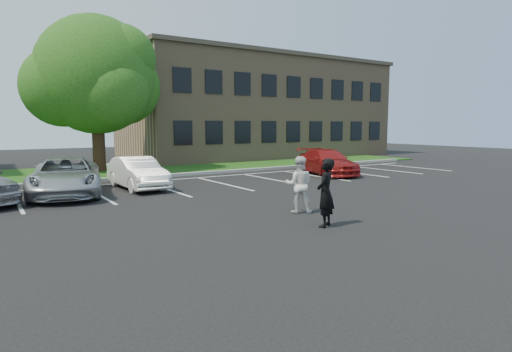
{
  "coord_description": "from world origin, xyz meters",
  "views": [
    {
      "loc": [
        -6.72,
        -9.2,
        2.71
      ],
      "look_at": [
        0.0,
        1.0,
        1.25
      ],
      "focal_mm": 30.0,
      "sensor_mm": 36.0,
      "label": 1
    }
  ],
  "objects_px": {
    "office_building": "(258,108)",
    "man_white_shirt": "(299,185)",
    "tree": "(97,78)",
    "man_black_suit": "(325,193)",
    "car_white_sedan": "(137,173)",
    "car_red_compact": "(327,162)",
    "car_silver_minivan": "(66,177)"
  },
  "relations": [
    {
      "from": "office_building",
      "to": "man_white_shirt",
      "type": "distance_m",
      "value": 24.63
    },
    {
      "from": "tree",
      "to": "man_white_shirt",
      "type": "relative_size",
      "value": 5.0
    },
    {
      "from": "man_black_suit",
      "to": "car_white_sedan",
      "type": "relative_size",
      "value": 0.45
    },
    {
      "from": "office_building",
      "to": "car_white_sedan",
      "type": "bearing_deg",
      "value": -138.45
    },
    {
      "from": "man_black_suit",
      "to": "car_red_compact",
      "type": "height_order",
      "value": "man_black_suit"
    },
    {
      "from": "man_black_suit",
      "to": "man_white_shirt",
      "type": "distance_m",
      "value": 1.92
    },
    {
      "from": "car_red_compact",
      "to": "man_white_shirt",
      "type": "bearing_deg",
      "value": -121.79
    },
    {
      "from": "office_building",
      "to": "man_white_shirt",
      "type": "bearing_deg",
      "value": -120.59
    },
    {
      "from": "car_silver_minivan",
      "to": "car_red_compact",
      "type": "height_order",
      "value": "car_silver_minivan"
    },
    {
      "from": "office_building",
      "to": "car_red_compact",
      "type": "relative_size",
      "value": 4.71
    },
    {
      "from": "man_black_suit",
      "to": "car_silver_minivan",
      "type": "distance_m",
      "value": 10.5
    },
    {
      "from": "office_building",
      "to": "car_white_sedan",
      "type": "relative_size",
      "value": 5.43
    },
    {
      "from": "tree",
      "to": "man_black_suit",
      "type": "height_order",
      "value": "tree"
    },
    {
      "from": "man_white_shirt",
      "to": "car_red_compact",
      "type": "height_order",
      "value": "man_white_shirt"
    },
    {
      "from": "man_black_suit",
      "to": "car_silver_minivan",
      "type": "xyz_separation_m",
      "value": [
        -4.86,
        9.31,
        -0.18
      ]
    },
    {
      "from": "man_black_suit",
      "to": "car_silver_minivan",
      "type": "relative_size",
      "value": 0.35
    },
    {
      "from": "man_black_suit",
      "to": "car_red_compact",
      "type": "relative_size",
      "value": 0.39
    },
    {
      "from": "tree",
      "to": "man_black_suit",
      "type": "bearing_deg",
      "value": -84.48
    },
    {
      "from": "man_black_suit",
      "to": "man_white_shirt",
      "type": "xyz_separation_m",
      "value": [
        0.58,
        1.83,
        -0.04
      ]
    },
    {
      "from": "man_black_suit",
      "to": "car_white_sedan",
      "type": "height_order",
      "value": "man_black_suit"
    },
    {
      "from": "man_black_suit",
      "to": "car_white_sedan",
      "type": "xyz_separation_m",
      "value": [
        -1.98,
        9.56,
        -0.24
      ]
    },
    {
      "from": "office_building",
      "to": "car_red_compact",
      "type": "distance_m",
      "value": 14.98
    },
    {
      "from": "car_silver_minivan",
      "to": "car_red_compact",
      "type": "distance_m",
      "value": 13.28
    },
    {
      "from": "office_building",
      "to": "tree",
      "type": "distance_m",
      "value": 15.76
    },
    {
      "from": "tree",
      "to": "office_building",
      "type": "bearing_deg",
      "value": 21.02
    },
    {
      "from": "man_black_suit",
      "to": "man_white_shirt",
      "type": "height_order",
      "value": "man_black_suit"
    },
    {
      "from": "office_building",
      "to": "car_white_sedan",
      "type": "distance_m",
      "value": 20.32
    },
    {
      "from": "tree",
      "to": "man_black_suit",
      "type": "xyz_separation_m",
      "value": [
        1.66,
        -17.21,
        -4.43
      ]
    },
    {
      "from": "office_building",
      "to": "man_black_suit",
      "type": "distance_m",
      "value": 26.49
    },
    {
      "from": "man_white_shirt",
      "to": "car_red_compact",
      "type": "distance_m",
      "value": 10.63
    },
    {
      "from": "tree",
      "to": "car_white_sedan",
      "type": "distance_m",
      "value": 8.96
    },
    {
      "from": "car_silver_minivan",
      "to": "car_white_sedan",
      "type": "height_order",
      "value": "car_silver_minivan"
    }
  ]
}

